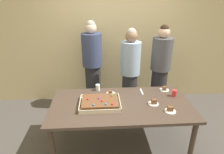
{
  "coord_description": "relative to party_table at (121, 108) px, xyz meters",
  "views": [
    {
      "loc": [
        -0.28,
        -2.36,
        2.18
      ],
      "look_at": [
        -0.12,
        0.15,
        1.1
      ],
      "focal_mm": 30.96,
      "sensor_mm": 36.0,
      "label": 1
    }
  ],
  "objects": [
    {
      "name": "interior_back_panel",
      "position": [
        0.0,
        1.6,
        0.83
      ],
      "size": [
        8.0,
        0.12,
        3.0
      ],
      "primitive_type": "cube",
      "color": "#CCB784",
      "rests_on": "ground_plane"
    },
    {
      "name": "person_striped_tie_right",
      "position": [
        0.83,
        0.93,
        0.21
      ],
      "size": [
        0.37,
        0.37,
        1.7
      ],
      "rotation": [
        0.0,
        0.0,
        -2.44
      ],
      "color": "#28282D",
      "rests_on": "ground_plane"
    },
    {
      "name": "person_green_shirt_behind",
      "position": [
        0.25,
        0.83,
        0.2
      ],
      "size": [
        0.34,
        0.34,
        1.67
      ],
      "rotation": [
        0.0,
        0.0,
        -2.14
      ],
      "color": "#28282D",
      "rests_on": "ground_plane"
    },
    {
      "name": "sheet_cake",
      "position": [
        -0.3,
        -0.02,
        0.11
      ],
      "size": [
        0.56,
        0.44,
        0.1
      ],
      "color": "beige",
      "rests_on": "party_table"
    },
    {
      "name": "drink_cup_middle",
      "position": [
        0.83,
        0.16,
        0.12
      ],
      "size": [
        0.07,
        0.07,
        0.1
      ],
      "primitive_type": "cylinder",
      "color": "red",
      "rests_on": "party_table"
    },
    {
      "name": "person_serving_front",
      "position": [
        -0.43,
        1.18,
        0.23
      ],
      "size": [
        0.38,
        0.38,
        1.75
      ],
      "rotation": [
        0.0,
        0.0,
        -1.46
      ],
      "color": "#28282D",
      "rests_on": "ground_plane"
    },
    {
      "name": "party_table",
      "position": [
        0.0,
        0.0,
        0.0
      ],
      "size": [
        1.99,
        1.01,
        0.75
      ],
      "color": "#47382D",
      "rests_on": "ground_plane"
    },
    {
      "name": "drink_cup_nearest",
      "position": [
        -0.33,
        0.44,
        0.12
      ],
      "size": [
        0.07,
        0.07,
        0.1
      ],
      "primitive_type": "cylinder",
      "color": "white",
      "rests_on": "party_table"
    },
    {
      "name": "plated_slice_near_left",
      "position": [
        0.46,
        -0.05,
        0.1
      ],
      "size": [
        0.15,
        0.15,
        0.08
      ],
      "color": "white",
      "rests_on": "party_table"
    },
    {
      "name": "plated_slice_far_left",
      "position": [
        0.74,
        0.36,
        0.1
      ],
      "size": [
        0.15,
        0.15,
        0.07
      ],
      "color": "white",
      "rests_on": "party_table"
    },
    {
      "name": "cake_server_utensil",
      "position": [
        0.36,
        0.34,
        0.08
      ],
      "size": [
        0.03,
        0.2,
        0.01
      ],
      "primitive_type": "cube",
      "color": "silver",
      "rests_on": "party_table"
    },
    {
      "name": "plated_slice_near_right",
      "position": [
        0.63,
        -0.24,
        0.1
      ],
      "size": [
        0.15,
        0.15,
        0.07
      ],
      "color": "white",
      "rests_on": "party_table"
    },
    {
      "name": "ground_plane",
      "position": [
        0.0,
        0.0,
        -0.67
      ],
      "size": [
        12.0,
        12.0,
        0.0
      ],
      "primitive_type": "plane",
      "color": "#4C4742"
    },
    {
      "name": "plated_slice_far_right",
      "position": [
        -0.13,
        0.29,
        0.09
      ],
      "size": [
        0.15,
        0.15,
        0.06
      ],
      "color": "white",
      "rests_on": "party_table"
    }
  ]
}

